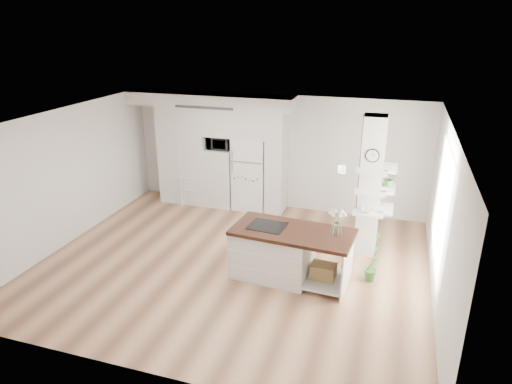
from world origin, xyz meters
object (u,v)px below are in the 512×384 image
bookshelf (196,192)px  floor_plant_a (372,268)px  kitchen_island (279,251)px  refrigerator (251,173)px

bookshelf → floor_plant_a: bookshelf is taller
kitchen_island → floor_plant_a: bearing=15.5°
bookshelf → floor_plant_a: size_ratio=1.45×
floor_plant_a → kitchen_island: bearing=-169.0°
refrigerator → floor_plant_a: 4.00m
refrigerator → bookshelf: size_ratio=2.40×
refrigerator → bookshelf: refrigerator is taller
refrigerator → kitchen_island: size_ratio=0.82×
refrigerator → kitchen_island: 3.22m
kitchen_island → floor_plant_a: kitchen_island is taller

